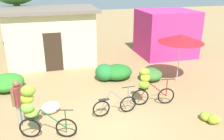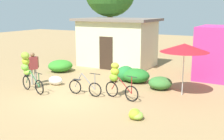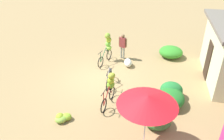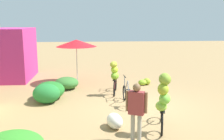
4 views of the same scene
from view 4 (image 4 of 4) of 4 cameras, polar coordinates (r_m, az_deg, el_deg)
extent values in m
plane|color=#9D7C50|center=(9.88, 6.76, -7.96)|extent=(60.00, 60.00, 0.00)
cube|color=#CE307E|center=(15.31, -22.38, 3.29)|extent=(3.20, 2.80, 2.75)
ellipsoid|color=#247532|center=(10.43, -14.15, -5.02)|extent=(0.90, 1.04, 0.76)
ellipsoid|color=#247126|center=(11.00, -13.46, -4.35)|extent=(1.43, 1.21, 0.69)
ellipsoid|color=#387431|center=(12.38, -9.92, -2.82)|extent=(1.08, 1.12, 0.56)
cylinder|color=beige|center=(13.31, -7.69, 1.68)|extent=(0.04, 0.04, 2.15)
cone|color=red|center=(13.19, -7.80, 5.85)|extent=(2.03, 2.03, 0.35)
torus|color=black|center=(8.54, 10.82, -8.83)|extent=(0.64, 0.21, 0.65)
torus|color=black|center=(7.52, 10.89, -11.61)|extent=(0.64, 0.21, 0.65)
cylinder|color=#19592D|center=(7.59, 10.96, -8.84)|extent=(0.41, 0.14, 0.66)
cylinder|color=#19592D|center=(8.10, 10.92, -7.55)|extent=(0.72, 0.22, 0.66)
cylinder|color=black|center=(8.36, 10.97, -4.85)|extent=(0.49, 0.16, 0.03)
cylinder|color=#19592D|center=(8.44, 10.89, -6.86)|extent=(0.04, 0.04, 0.62)
cube|color=black|center=(7.50, 10.98, -8.79)|extent=(0.38, 0.23, 0.02)
ellipsoid|color=#8CC33D|center=(7.44, 10.71, -7.76)|extent=(0.40, 0.32, 0.27)
ellipsoid|color=#72C53D|center=(7.31, 11.45, -6.16)|extent=(0.45, 0.40, 0.31)
ellipsoid|color=#96AE28|center=(7.25, 11.11, -4.15)|extent=(0.41, 0.35, 0.34)
ellipsoid|color=olive|center=(7.25, 11.50, -1.97)|extent=(0.43, 0.35, 0.34)
torus|color=black|center=(10.49, 2.74, -5.01)|extent=(0.62, 0.08, 0.62)
torus|color=black|center=(9.55, 3.82, -6.62)|extent=(0.62, 0.08, 0.62)
cylinder|color=slate|center=(9.63, 3.64, -4.50)|extent=(0.38, 0.06, 0.66)
cylinder|color=slate|center=(10.10, 3.09, -3.76)|extent=(0.67, 0.07, 0.67)
cylinder|color=black|center=(10.32, 2.77, -1.37)|extent=(0.50, 0.06, 0.03)
cylinder|color=slate|center=(10.40, 2.75, -3.21)|extent=(0.04, 0.04, 0.68)
cube|color=black|center=(9.55, 3.73, -4.51)|extent=(0.37, 0.16, 0.02)
torus|color=black|center=(12.00, 0.84, -2.88)|extent=(0.65, 0.15, 0.65)
torus|color=black|center=(11.03, 0.52, -4.11)|extent=(0.65, 0.15, 0.65)
cylinder|color=maroon|center=(11.13, 0.58, -2.49)|extent=(0.38, 0.10, 0.58)
cylinder|color=maroon|center=(11.62, 0.74, -1.92)|extent=(0.67, 0.14, 0.59)
cylinder|color=black|center=(11.85, 0.85, 0.36)|extent=(0.50, 0.11, 0.03)
cylinder|color=maroon|center=(11.92, 0.85, -1.27)|extent=(0.04, 0.04, 0.69)
cube|color=black|center=(11.04, 0.55, -2.19)|extent=(0.38, 0.20, 0.02)
ellipsoid|color=#76A728|center=(11.02, 0.64, -1.28)|extent=(0.50, 0.46, 0.33)
ellipsoid|color=#98B826|center=(11.01, 0.55, 0.07)|extent=(0.39, 0.32, 0.31)
ellipsoid|color=#98A02A|center=(10.95, 0.37, 1.21)|extent=(0.46, 0.42, 0.26)
ellipsoid|color=#8BB52C|center=(13.00, 6.68, -2.72)|extent=(0.38, 0.44, 0.28)
ellipsoid|color=#89B23E|center=(13.18, 7.25, -2.56)|extent=(0.68, 0.67, 0.27)
ellipsoid|color=#92AE27|center=(13.14, 7.62, -2.48)|extent=(0.51, 0.48, 0.33)
ellipsoid|color=silver|center=(7.92, 0.57, -11.06)|extent=(0.79, 0.61, 0.44)
cylinder|color=gray|center=(7.03, 6.00, -12.60)|extent=(0.11, 0.11, 0.77)
cylinder|color=gray|center=(7.07, 4.55, -12.43)|extent=(0.11, 0.11, 0.77)
cube|color=maroon|center=(6.80, 5.38, -7.17)|extent=(0.35, 0.45, 0.61)
cylinder|color=brown|center=(6.74, 7.45, -7.12)|extent=(0.08, 0.08, 0.55)
cylinder|color=brown|center=(6.86, 3.34, -6.73)|extent=(0.08, 0.08, 0.55)
sphere|color=brown|center=(6.69, 5.44, -3.84)|extent=(0.21, 0.21, 0.21)
camera|label=1|loc=(11.32, 45.04, 14.62)|focal=38.08mm
camera|label=2|loc=(19.42, 29.67, 10.77)|focal=44.85mm
camera|label=3|loc=(19.48, -7.36, 20.82)|focal=36.90mm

